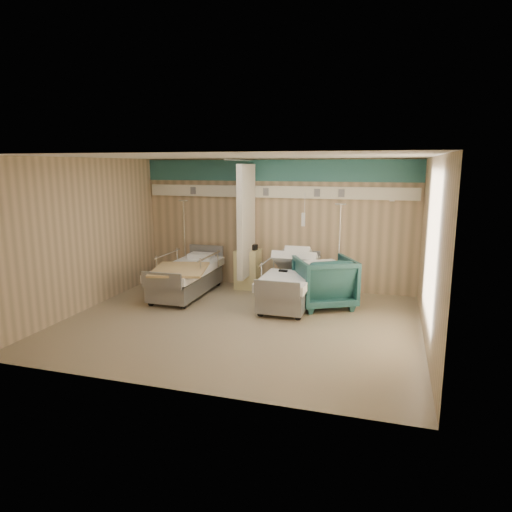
{
  "coord_description": "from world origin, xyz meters",
  "views": [
    {
      "loc": [
        2.42,
        -7.08,
        2.66
      ],
      "look_at": [
        0.12,
        0.6,
        1.06
      ],
      "focal_mm": 32.0,
      "sensor_mm": 36.0,
      "label": 1
    }
  ],
  "objects_px": {
    "iv_stand_left": "(185,266)",
    "visitor_armchair": "(324,282)",
    "iv_stand_right": "(338,276)",
    "bed_left": "(187,280)",
    "bedside_cabinet": "(248,269)",
    "bed_right": "(290,288)"
  },
  "relations": [
    {
      "from": "iv_stand_right",
      "to": "iv_stand_left",
      "type": "height_order",
      "value": "iv_stand_right"
    },
    {
      "from": "bedside_cabinet",
      "to": "iv_stand_left",
      "type": "bearing_deg",
      "value": 177.73
    },
    {
      "from": "bedside_cabinet",
      "to": "iv_stand_left",
      "type": "relative_size",
      "value": 0.45
    },
    {
      "from": "bed_right",
      "to": "iv_stand_right",
      "type": "bearing_deg",
      "value": 49.83
    },
    {
      "from": "bed_left",
      "to": "bedside_cabinet",
      "type": "distance_m",
      "value": 1.39
    },
    {
      "from": "bed_right",
      "to": "visitor_armchair",
      "type": "relative_size",
      "value": 2.04
    },
    {
      "from": "bed_right",
      "to": "iv_stand_right",
      "type": "xyz_separation_m",
      "value": [
        0.81,
        0.96,
        0.07
      ]
    },
    {
      "from": "bed_right",
      "to": "iv_stand_left",
      "type": "xyz_separation_m",
      "value": [
        -2.68,
        0.96,
        0.07
      ]
    },
    {
      "from": "bed_left",
      "to": "visitor_armchair",
      "type": "bearing_deg",
      "value": 1.02
    },
    {
      "from": "bed_left",
      "to": "iv_stand_left",
      "type": "distance_m",
      "value": 1.08
    },
    {
      "from": "bedside_cabinet",
      "to": "visitor_armchair",
      "type": "bearing_deg",
      "value": -25.26
    },
    {
      "from": "bed_right",
      "to": "iv_stand_left",
      "type": "distance_m",
      "value": 2.85
    },
    {
      "from": "bed_left",
      "to": "iv_stand_right",
      "type": "xyz_separation_m",
      "value": [
        3.01,
        0.96,
        0.07
      ]
    },
    {
      "from": "iv_stand_left",
      "to": "visitor_armchair",
      "type": "bearing_deg",
      "value": -15.28
    },
    {
      "from": "bed_right",
      "to": "visitor_armchair",
      "type": "distance_m",
      "value": 0.67
    },
    {
      "from": "bedside_cabinet",
      "to": "iv_stand_left",
      "type": "distance_m",
      "value": 1.53
    },
    {
      "from": "visitor_armchair",
      "to": "iv_stand_right",
      "type": "xyz_separation_m",
      "value": [
        0.16,
        0.91,
        -0.09
      ]
    },
    {
      "from": "iv_stand_left",
      "to": "iv_stand_right",
      "type": "bearing_deg",
      "value": 0.0
    },
    {
      "from": "iv_stand_left",
      "to": "bed_right",
      "type": "bearing_deg",
      "value": -19.72
    },
    {
      "from": "visitor_armchair",
      "to": "iv_stand_left",
      "type": "xyz_separation_m",
      "value": [
        -3.33,
        0.91,
        -0.09
      ]
    },
    {
      "from": "visitor_armchair",
      "to": "iv_stand_right",
      "type": "bearing_deg",
      "value": -127.27
    },
    {
      "from": "visitor_armchair",
      "to": "iv_stand_right",
      "type": "relative_size",
      "value": 0.56
    }
  ]
}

